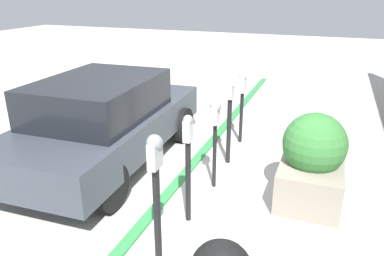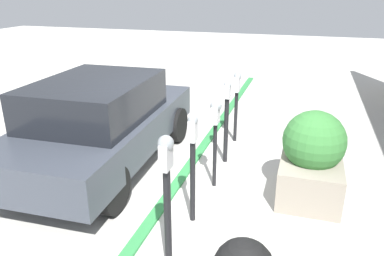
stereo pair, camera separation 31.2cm
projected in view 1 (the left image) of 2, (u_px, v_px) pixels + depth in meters
ground_plane at (184, 182)px, 6.03m from camera, size 40.00×40.00×0.00m
curb_strip at (180, 180)px, 6.05m from camera, size 14.89×0.16×0.04m
parking_meter_nearest at (156, 183)px, 3.84m from camera, size 0.19×0.16×1.60m
parking_meter_second at (188, 155)px, 4.72m from camera, size 0.15×0.13×1.49m
parking_meter_middle at (215, 124)px, 5.53m from camera, size 0.20×0.17×1.40m
parking_meter_fourth at (229, 114)px, 6.37m from camera, size 0.15×0.13×1.47m
parking_meter_farthest at (242, 95)px, 7.22m from camera, size 0.18×0.15×1.41m
planter_box at (312, 162)px, 5.34m from camera, size 1.26×0.89×1.33m
parked_car_front at (105, 120)px, 6.41m from camera, size 4.36×2.01×1.55m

